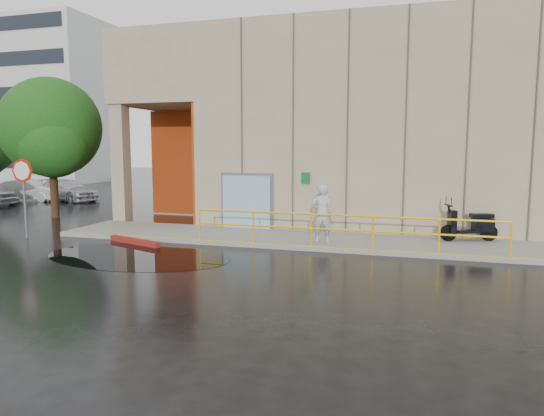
{
  "coord_description": "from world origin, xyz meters",
  "views": [
    {
      "loc": [
        6.35,
        -11.53,
        3.19
      ],
      "look_at": [
        2.07,
        3.0,
        1.32
      ],
      "focal_mm": 32.0,
      "sensor_mm": 36.0,
      "label": 1
    }
  ],
  "objects_px": {
    "car_c": "(67,190)",
    "stop_sign": "(23,181)",
    "scooter": "(470,216)",
    "tree_near": "(51,131)",
    "car_b": "(28,190)",
    "person": "(322,213)",
    "red_curb": "(134,241)"
  },
  "relations": [
    {
      "from": "scooter",
      "to": "stop_sign",
      "type": "height_order",
      "value": "stop_sign"
    },
    {
      "from": "person",
      "to": "stop_sign",
      "type": "distance_m",
      "value": 10.6
    },
    {
      "from": "car_b",
      "to": "car_c",
      "type": "xyz_separation_m",
      "value": [
        2.11,
        0.79,
        -0.02
      ]
    },
    {
      "from": "car_c",
      "to": "car_b",
      "type": "bearing_deg",
      "value": 123.45
    },
    {
      "from": "scooter",
      "to": "stop_sign",
      "type": "distance_m",
      "value": 15.42
    },
    {
      "from": "stop_sign",
      "to": "car_b",
      "type": "relative_size",
      "value": 0.7
    },
    {
      "from": "car_c",
      "to": "person",
      "type": "bearing_deg",
      "value": -105.23
    },
    {
      "from": "stop_sign",
      "to": "person",
      "type": "bearing_deg",
      "value": 28.25
    },
    {
      "from": "scooter",
      "to": "car_b",
      "type": "distance_m",
      "value": 25.26
    },
    {
      "from": "stop_sign",
      "to": "tree_near",
      "type": "xyz_separation_m",
      "value": [
        -2.47,
        4.41,
        1.91
      ]
    },
    {
      "from": "car_b",
      "to": "tree_near",
      "type": "xyz_separation_m",
      "value": [
        6.7,
        -5.58,
        3.29
      ]
    },
    {
      "from": "person",
      "to": "car_b",
      "type": "distance_m",
      "value": 21.42
    },
    {
      "from": "car_b",
      "to": "tree_near",
      "type": "relative_size",
      "value": 0.63
    },
    {
      "from": "scooter",
      "to": "tree_near",
      "type": "bearing_deg",
      "value": 157.55
    },
    {
      "from": "person",
      "to": "tree_near",
      "type": "distance_m",
      "value": 13.57
    },
    {
      "from": "stop_sign",
      "to": "car_c",
      "type": "xyz_separation_m",
      "value": [
        -7.05,
        10.78,
        -1.39
      ]
    },
    {
      "from": "stop_sign",
      "to": "scooter",
      "type": "bearing_deg",
      "value": 31.63
    },
    {
      "from": "car_b",
      "to": "car_c",
      "type": "distance_m",
      "value": 2.26
    },
    {
      "from": "scooter",
      "to": "tree_near",
      "type": "xyz_separation_m",
      "value": [
        -17.56,
        1.42,
        2.96
      ]
    },
    {
      "from": "car_c",
      "to": "stop_sign",
      "type": "bearing_deg",
      "value": -133.95
    },
    {
      "from": "person",
      "to": "scooter",
      "type": "relative_size",
      "value": 0.98
    },
    {
      "from": "stop_sign",
      "to": "red_curb",
      "type": "distance_m",
      "value": 4.76
    },
    {
      "from": "scooter",
      "to": "stop_sign",
      "type": "xyz_separation_m",
      "value": [
        -15.1,
        -2.98,
        1.05
      ]
    },
    {
      "from": "stop_sign",
      "to": "car_c",
      "type": "relative_size",
      "value": 0.64
    },
    {
      "from": "scooter",
      "to": "car_c",
      "type": "height_order",
      "value": "scooter"
    },
    {
      "from": "person",
      "to": "stop_sign",
      "type": "height_order",
      "value": "stop_sign"
    },
    {
      "from": "person",
      "to": "red_curb",
      "type": "height_order",
      "value": "person"
    },
    {
      "from": "scooter",
      "to": "red_curb",
      "type": "relative_size",
      "value": 0.81
    },
    {
      "from": "scooter",
      "to": "car_b",
      "type": "height_order",
      "value": "scooter"
    },
    {
      "from": "red_curb",
      "to": "tree_near",
      "type": "height_order",
      "value": "tree_near"
    },
    {
      "from": "person",
      "to": "red_curb",
      "type": "distance_m",
      "value": 6.34
    },
    {
      "from": "person",
      "to": "tree_near",
      "type": "height_order",
      "value": "tree_near"
    }
  ]
}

